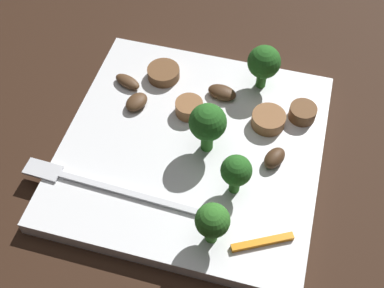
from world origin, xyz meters
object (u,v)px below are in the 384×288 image
at_px(plate, 192,149).
at_px(mushroom_2, 137,102).
at_px(sausage_slice_3, 303,113).
at_px(mushroom_1, 128,82).
at_px(sausage_slice_2, 189,108).
at_px(mushroom_3, 274,160).
at_px(broccoli_floret_2, 209,120).
at_px(sausage_slice_1, 163,73).
at_px(pepper_strip_0, 262,242).
at_px(broccoli_floret_1, 236,172).
at_px(broccoli_floret_0, 212,222).
at_px(sausage_slice_0, 268,120).
at_px(fork, 100,186).
at_px(broccoli_floret_3, 264,63).

height_order(plate, mushroom_2, mushroom_2).
height_order(sausage_slice_3, mushroom_1, sausage_slice_3).
height_order(sausage_slice_2, mushroom_3, sausage_slice_2).
distance_m(broccoli_floret_2, sausage_slice_1, 0.11).
bearing_deg(sausage_slice_3, pepper_strip_0, 84.82).
bearing_deg(broccoli_floret_2, sausage_slice_1, -47.78).
bearing_deg(broccoli_floret_1, broccoli_floret_0, 81.00).
distance_m(plate, broccoli_floret_2, 0.05).
xyz_separation_m(sausage_slice_0, sausage_slice_1, (0.12, -0.04, -0.00)).
bearing_deg(sausage_slice_3, sausage_slice_1, -6.46).
xyz_separation_m(broccoli_floret_0, sausage_slice_1, (0.10, -0.17, -0.02)).
relative_size(broccoli_floret_2, sausage_slice_2, 2.00).
bearing_deg(broccoli_floret_2, mushroom_1, -27.95).
bearing_deg(sausage_slice_2, broccoli_floret_1, 129.37).
height_order(sausage_slice_2, pepper_strip_0, sausage_slice_2).
bearing_deg(pepper_strip_0, mushroom_1, -39.90).
relative_size(plate, broccoli_floret_2, 4.40).
relative_size(plate, fork, 1.40).
relative_size(sausage_slice_0, pepper_strip_0, 0.62).
bearing_deg(plate, sausage_slice_3, -147.82).
xyz_separation_m(sausage_slice_0, mushroom_2, (0.14, 0.01, -0.00)).
relative_size(sausage_slice_2, mushroom_3, 1.08).
height_order(mushroom_3, pepper_strip_0, mushroom_3).
height_order(sausage_slice_0, mushroom_2, sausage_slice_0).
bearing_deg(sausage_slice_3, fork, 38.00).
bearing_deg(broccoli_floret_0, pepper_strip_0, -171.25).
distance_m(sausage_slice_0, mushroom_1, 0.16).
bearing_deg(broccoli_floret_1, plate, -38.06).
bearing_deg(sausage_slice_0, plate, 33.39).
bearing_deg(mushroom_1, mushroom_3, 160.18).
relative_size(sausage_slice_2, mushroom_1, 0.92).
height_order(sausage_slice_3, mushroom_2, sausage_slice_3).
relative_size(broccoli_floret_2, broccoli_floret_3, 1.10).
xyz_separation_m(sausage_slice_3, mushroom_3, (0.02, 0.06, -0.00)).
bearing_deg(sausage_slice_1, broccoli_floret_0, 119.07).
bearing_deg(broccoli_floret_3, pepper_strip_0, 100.98).
bearing_deg(sausage_slice_1, sausage_slice_3, 173.54).
height_order(plate, broccoli_floret_2, broccoli_floret_2).
relative_size(broccoli_floret_1, broccoli_floret_2, 0.80).
bearing_deg(sausage_slice_3, plate, 32.18).
xyz_separation_m(sausage_slice_1, mushroom_2, (0.01, 0.05, -0.00)).
height_order(plate, broccoli_floret_3, broccoli_floret_3).
relative_size(plate, sausage_slice_3, 9.12).
relative_size(sausage_slice_1, pepper_strip_0, 0.63).
relative_size(broccoli_floret_1, sausage_slice_1, 1.31).
distance_m(sausage_slice_2, mushroom_3, 0.10).
distance_m(mushroom_3, pepper_strip_0, 0.08).
relative_size(sausage_slice_2, mushroom_2, 1.07).
xyz_separation_m(sausage_slice_1, sausage_slice_2, (-0.04, 0.04, 0.00)).
bearing_deg(mushroom_1, broccoli_floret_3, -165.08).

